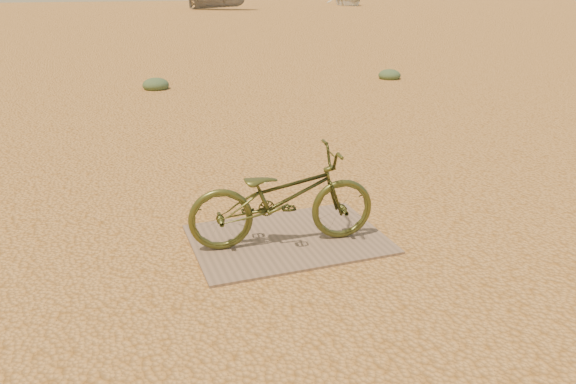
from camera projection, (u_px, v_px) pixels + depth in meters
name	position (u px, v px, depth m)	size (l,w,h in m)	color
ground	(262.00, 247.00, 4.55)	(120.00, 120.00, 0.00)	tan
plywood_board	(288.00, 239.00, 4.67)	(1.57, 1.11, 0.02)	#7D6450
bicycle	(282.00, 197.00, 4.45)	(0.52, 1.50, 0.79)	#42481E
boat_far_right	(348.00, 0.00, 48.34)	(3.08, 4.31, 0.89)	silver
kale_a	(156.00, 89.00, 11.19)	(0.52, 0.52, 0.29)	#516645
kale_b	(389.00, 79.00, 12.35)	(0.49, 0.49, 0.27)	#516645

